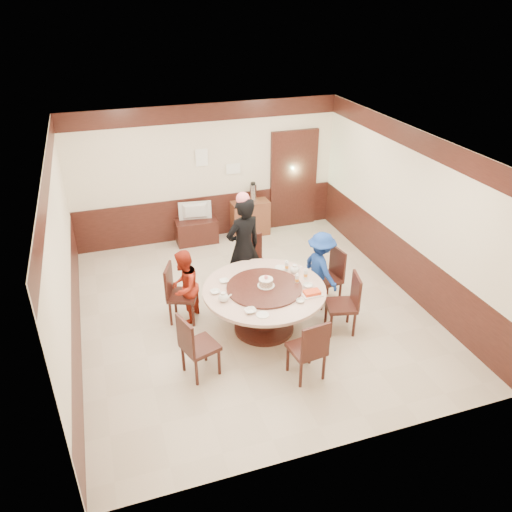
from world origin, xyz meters
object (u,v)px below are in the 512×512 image
object	(u,v)px
banquet_table	(264,300)
person_blue	(321,268)
birthday_cake	(266,282)
person_red	(184,287)
thermos	(253,193)
side_cabinet	(250,218)
person_standing	(243,248)
television	(195,212)
shrimp_platter	(312,293)
tv_stand	(197,231)

from	to	relation	value
banquet_table	person_blue	bearing A→B (deg)	21.96
banquet_table	birthday_cake	xyz separation A→B (m)	(0.03, 0.02, 0.31)
person_red	thermos	size ratio (longest dim) A/B	3.26
person_blue	side_cabinet	size ratio (longest dim) A/B	1.60
person_red	side_cabinet	world-z (taller)	person_red
person_standing	birthday_cake	xyz separation A→B (m)	(0.03, -1.07, -0.06)
person_blue	banquet_table	bearing A→B (deg)	102.30
television	thermos	size ratio (longest dim) A/B	1.77
person_blue	birthday_cake	world-z (taller)	person_blue
person_red	birthday_cake	size ratio (longest dim) A/B	4.72
person_blue	birthday_cake	xyz separation A→B (m)	(-1.12, -0.45, 0.20)
birthday_cake	shrimp_platter	xyz separation A→B (m)	(0.58, -0.40, -0.06)
person_standing	side_cabinet	distance (m)	2.46
side_cabinet	thermos	size ratio (longest dim) A/B	2.11
person_red	side_cabinet	size ratio (longest dim) A/B	1.55
thermos	person_red	bearing A→B (deg)	-126.62
television	side_cabinet	distance (m)	1.23
person_blue	side_cabinet	bearing A→B (deg)	-3.37
banquet_table	person_standing	distance (m)	1.15
person_red	person_blue	size ratio (longest dim) A/B	0.97
side_cabinet	television	bearing A→B (deg)	-178.55
person_red	banquet_table	bearing A→B (deg)	90.78
person_red	television	size ratio (longest dim) A/B	1.84
person_red	side_cabinet	xyz separation A→B (m)	(1.95, 2.71, -0.24)
side_cabinet	person_blue	bearing A→B (deg)	-83.70
person_red	television	distance (m)	2.79
tv_stand	side_cabinet	bearing A→B (deg)	1.45
shrimp_platter	side_cabinet	bearing A→B (deg)	86.50
birthday_cake	shrimp_platter	bearing A→B (deg)	-34.87
banquet_table	shrimp_platter	distance (m)	0.76
banquet_table	person_standing	world-z (taller)	person_standing
person_red	side_cabinet	distance (m)	3.35
banquet_table	shrimp_platter	xyz separation A→B (m)	(0.61, -0.39, 0.24)
banquet_table	person_blue	xyz separation A→B (m)	(1.16, 0.47, 0.11)
person_red	birthday_cake	xyz separation A→B (m)	(1.14, -0.61, 0.22)
tv_stand	person_red	bearing A→B (deg)	-105.84
thermos	television	bearing A→B (deg)	-178.63
tv_stand	person_blue	bearing A→B (deg)	-62.08
person_blue	shrimp_platter	distance (m)	1.02
side_cabinet	thermos	distance (m)	0.57
birthday_cake	television	bearing A→B (deg)	96.63
side_cabinet	person_red	bearing A→B (deg)	-125.71
banquet_table	side_cabinet	world-z (taller)	banquet_table
birthday_cake	side_cabinet	world-z (taller)	birthday_cake
side_cabinet	person_standing	bearing A→B (deg)	-110.30
birthday_cake	shrimp_platter	distance (m)	0.71
television	thermos	bearing A→B (deg)	-171.32
side_cabinet	thermos	bearing A→B (deg)	0.00
person_red	tv_stand	bearing A→B (deg)	-165.78
person_blue	shrimp_platter	world-z (taller)	person_blue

